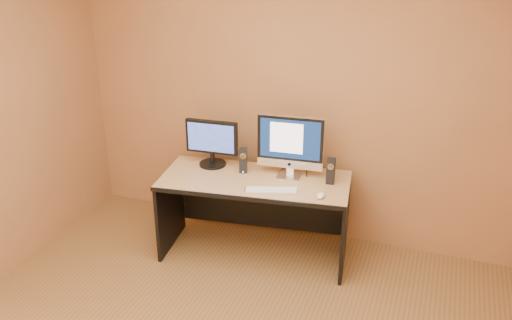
{
  "coord_description": "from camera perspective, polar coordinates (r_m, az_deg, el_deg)",
  "views": [
    {
      "loc": [
        1.17,
        -2.28,
        2.61
      ],
      "look_at": [
        -0.16,
        1.37,
        0.93
      ],
      "focal_mm": 38.0,
      "sensor_mm": 36.0,
      "label": 1
    }
  ],
  "objects": [
    {
      "name": "imac",
      "position": [
        4.36,
        3.56,
        1.39
      ],
      "size": [
        0.56,
        0.25,
        0.53
      ],
      "primitive_type": null,
      "rotation": [
        0.0,
        0.0,
        0.09
      ],
      "color": "silver",
      "rests_on": "desk"
    },
    {
      "name": "second_monitor",
      "position": [
        4.61,
        -4.66,
        1.77
      ],
      "size": [
        0.48,
        0.26,
        0.4
      ],
      "primitive_type": null,
      "rotation": [
        0.0,
        0.0,
        0.07
      ],
      "color": "black",
      "rests_on": "desk"
    },
    {
      "name": "keyboard",
      "position": [
        4.22,
        1.58,
        -3.19
      ],
      "size": [
        0.43,
        0.24,
        0.02
      ],
      "primitive_type": "cube",
      "rotation": [
        0.0,
        0.0,
        0.32
      ],
      "color": "silver",
      "rests_on": "desk"
    },
    {
      "name": "speaker_right",
      "position": [
        4.35,
        7.88,
        -1.16
      ],
      "size": [
        0.07,
        0.08,
        0.21
      ],
      "primitive_type": null,
      "rotation": [
        0.0,
        0.0,
        0.1
      ],
      "color": "black",
      "rests_on": "desk"
    },
    {
      "name": "speaker_left",
      "position": [
        4.5,
        -1.36,
        -0.03
      ],
      "size": [
        0.08,
        0.09,
        0.21
      ],
      "primitive_type": null,
      "rotation": [
        0.0,
        0.0,
        0.32
      ],
      "color": "black",
      "rests_on": "desk"
    },
    {
      "name": "cable_b",
      "position": [
        4.6,
        2.89,
        -0.92
      ],
      "size": [
        0.04,
        0.17,
        0.01
      ],
      "primitive_type": "cylinder",
      "rotation": [
        1.57,
        0.0,
        -0.21
      ],
      "color": "black",
      "rests_on": "desk"
    },
    {
      "name": "cable_a",
      "position": [
        4.56,
        5.34,
        -1.2
      ],
      "size": [
        0.07,
        0.2,
        0.01
      ],
      "primitive_type": "cylinder",
      "rotation": [
        1.57,
        0.0,
        0.29
      ],
      "color": "black",
      "rests_on": "desk"
    },
    {
      "name": "walls",
      "position": [
        2.87,
        -6.47,
        -3.8
      ],
      "size": [
        4.0,
        4.0,
        2.6
      ],
      "primitive_type": null,
      "color": "#97633D",
      "rests_on": "ground"
    },
    {
      "name": "desk",
      "position": [
        4.58,
        -0.14,
        -6.03
      ],
      "size": [
        1.61,
        0.87,
        0.71
      ],
      "primitive_type": null,
      "rotation": [
        0.0,
        0.0,
        0.13
      ],
      "color": "tan",
      "rests_on": "ground"
    },
    {
      "name": "mouse",
      "position": [
        4.15,
        6.85,
        -3.72
      ],
      "size": [
        0.06,
        0.1,
        0.03
      ],
      "primitive_type": "ellipsoid",
      "rotation": [
        0.0,
        0.0,
        -0.05
      ],
      "color": "white",
      "rests_on": "desk"
    }
  ]
}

